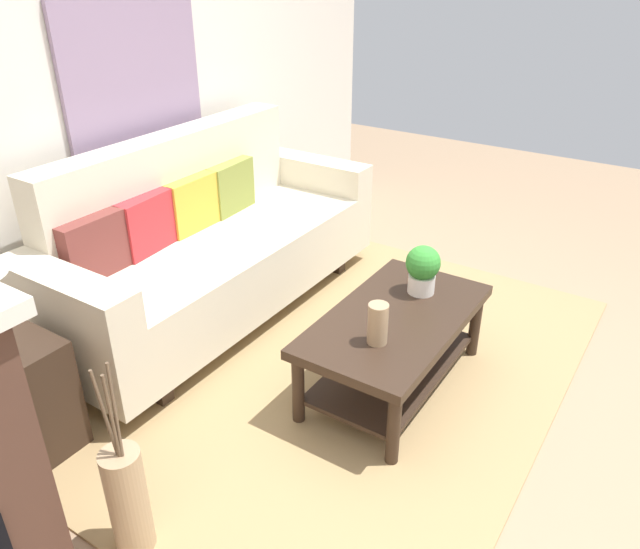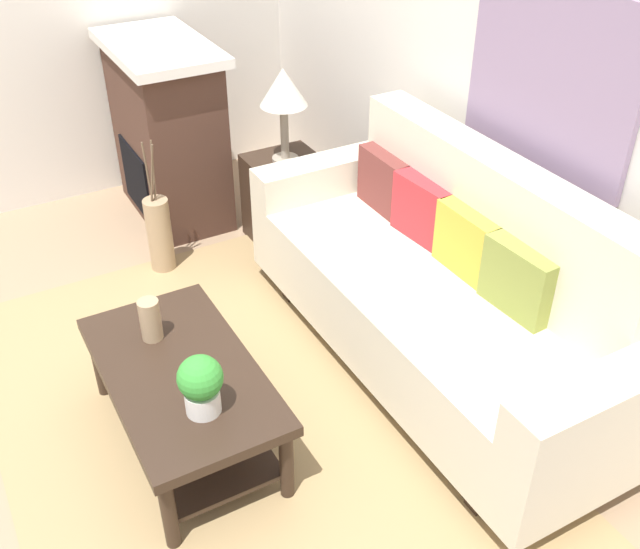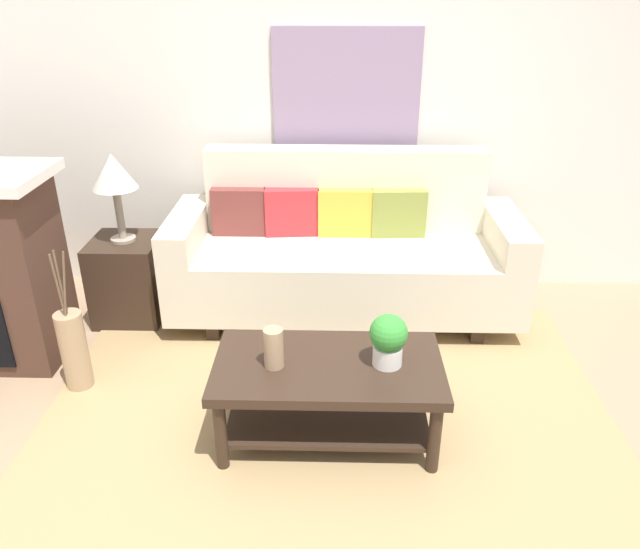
{
  "view_description": "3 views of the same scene",
  "coord_description": "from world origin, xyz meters",
  "px_view_note": "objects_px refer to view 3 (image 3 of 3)",
  "views": [
    {
      "loc": [
        -2.35,
        -0.85,
        2.02
      ],
      "look_at": [
        0.04,
        0.7,
        0.51
      ],
      "focal_mm": 34.46,
      "sensor_mm": 36.0,
      "label": 1
    },
    {
      "loc": [
        2.35,
        -0.39,
        2.51
      ],
      "look_at": [
        -0.17,
        1.01,
        0.55
      ],
      "focal_mm": 41.5,
      "sensor_mm": 36.0,
      "label": 2
    },
    {
      "loc": [
        0.03,
        -2.23,
        2.08
      ],
      "look_at": [
        -0.05,
        0.71,
        0.67
      ],
      "focal_mm": 34.45,
      "sensor_mm": 36.0,
      "label": 3
    }
  ],
  "objects_px": {
    "couch": "(345,254)",
    "coffee_table": "(328,383)",
    "throw_pillow_maroon": "(239,211)",
    "framed_painting": "(346,91)",
    "floor_vase": "(74,351)",
    "side_table": "(129,279)",
    "tabletop_vase": "(274,348)",
    "throw_pillow_olive": "(398,213)",
    "throw_pillow_crimson": "(292,212)",
    "potted_plant_tabletop": "(388,339)",
    "table_lamp": "(114,175)",
    "throw_pillow_mustard": "(345,212)"
  },
  "relations": [
    {
      "from": "coffee_table",
      "to": "framed_painting",
      "type": "bearing_deg",
      "value": 87.01
    },
    {
      "from": "throw_pillow_olive",
      "to": "framed_painting",
      "type": "distance_m",
      "value": 0.88
    },
    {
      "from": "throw_pillow_maroon",
      "to": "throw_pillow_crimson",
      "type": "relative_size",
      "value": 1.0
    },
    {
      "from": "throw_pillow_maroon",
      "to": "framed_painting",
      "type": "bearing_deg",
      "value": 25.58
    },
    {
      "from": "side_table",
      "to": "framed_painting",
      "type": "relative_size",
      "value": 0.57
    },
    {
      "from": "throw_pillow_crimson",
      "to": "potted_plant_tabletop",
      "type": "bearing_deg",
      "value": -69.1
    },
    {
      "from": "throw_pillow_crimson",
      "to": "throw_pillow_mustard",
      "type": "xyz_separation_m",
      "value": [
        0.36,
        0.0,
        0.0
      ]
    },
    {
      "from": "throw_pillow_mustard",
      "to": "throw_pillow_olive",
      "type": "relative_size",
      "value": 1.0
    },
    {
      "from": "throw_pillow_maroon",
      "to": "throw_pillow_olive",
      "type": "bearing_deg",
      "value": 0.0
    },
    {
      "from": "throw_pillow_mustard",
      "to": "tabletop_vase",
      "type": "height_order",
      "value": "throw_pillow_mustard"
    },
    {
      "from": "throw_pillow_crimson",
      "to": "floor_vase",
      "type": "height_order",
      "value": "throw_pillow_crimson"
    },
    {
      "from": "throw_pillow_maroon",
      "to": "framed_painting",
      "type": "relative_size",
      "value": 0.37
    },
    {
      "from": "coffee_table",
      "to": "tabletop_vase",
      "type": "distance_m",
      "value": 0.34
    },
    {
      "from": "floor_vase",
      "to": "framed_painting",
      "type": "height_order",
      "value": "framed_painting"
    },
    {
      "from": "framed_painting",
      "to": "throw_pillow_olive",
      "type": "bearing_deg",
      "value": -43.75
    },
    {
      "from": "coffee_table",
      "to": "framed_painting",
      "type": "xyz_separation_m",
      "value": [
        0.09,
        1.76,
        1.1
      ]
    },
    {
      "from": "floor_vase",
      "to": "table_lamp",
      "type": "bearing_deg",
      "value": 85.77
    },
    {
      "from": "couch",
      "to": "throw_pillow_crimson",
      "type": "bearing_deg",
      "value": 160.61
    },
    {
      "from": "throw_pillow_maroon",
      "to": "throw_pillow_crimson",
      "type": "distance_m",
      "value": 0.36
    },
    {
      "from": "couch",
      "to": "coffee_table",
      "type": "distance_m",
      "value": 1.31
    },
    {
      "from": "throw_pillow_maroon",
      "to": "tabletop_vase",
      "type": "xyz_separation_m",
      "value": [
        0.36,
        -1.45,
        -0.15
      ]
    },
    {
      "from": "side_table",
      "to": "framed_painting",
      "type": "xyz_separation_m",
      "value": [
        1.44,
        0.58,
        1.13
      ]
    },
    {
      "from": "throw_pillow_maroon",
      "to": "floor_vase",
      "type": "xyz_separation_m",
      "value": [
        -0.79,
        -1.05,
        -0.44
      ]
    },
    {
      "from": "side_table",
      "to": "throw_pillow_maroon",
      "type": "bearing_deg",
      "value": 18.22
    },
    {
      "from": "throw_pillow_crimson",
      "to": "potted_plant_tabletop",
      "type": "relative_size",
      "value": 1.37
    },
    {
      "from": "floor_vase",
      "to": "framed_painting",
      "type": "relative_size",
      "value": 0.48
    },
    {
      "from": "throw_pillow_maroon",
      "to": "table_lamp",
      "type": "height_order",
      "value": "table_lamp"
    },
    {
      "from": "floor_vase",
      "to": "throw_pillow_crimson",
      "type": "bearing_deg",
      "value": 42.72
    },
    {
      "from": "throw_pillow_mustard",
      "to": "side_table",
      "type": "xyz_separation_m",
      "value": [
        -1.44,
        -0.24,
        -0.4
      ]
    },
    {
      "from": "throw_pillow_maroon",
      "to": "floor_vase",
      "type": "height_order",
      "value": "throw_pillow_maroon"
    },
    {
      "from": "tabletop_vase",
      "to": "throw_pillow_olive",
      "type": "bearing_deg",
      "value": 64.16
    },
    {
      "from": "throw_pillow_crimson",
      "to": "throw_pillow_olive",
      "type": "distance_m",
      "value": 0.71
    },
    {
      "from": "throw_pillow_crimson",
      "to": "framed_painting",
      "type": "xyz_separation_m",
      "value": [
        0.36,
        0.34,
        0.73
      ]
    },
    {
      "from": "couch",
      "to": "throw_pillow_crimson",
      "type": "relative_size",
      "value": 6.32
    },
    {
      "from": "throw_pillow_olive",
      "to": "floor_vase",
      "type": "height_order",
      "value": "throw_pillow_olive"
    },
    {
      "from": "tabletop_vase",
      "to": "side_table",
      "type": "distance_m",
      "value": 1.65
    },
    {
      "from": "throw_pillow_crimson",
      "to": "tabletop_vase",
      "type": "relative_size",
      "value": 1.81
    },
    {
      "from": "throw_pillow_maroon",
      "to": "side_table",
      "type": "xyz_separation_m",
      "value": [
        -0.72,
        -0.24,
        -0.4
      ]
    },
    {
      "from": "couch",
      "to": "throw_pillow_crimson",
      "type": "xyz_separation_m",
      "value": [
        -0.36,
        0.13,
        0.25
      ]
    },
    {
      "from": "throw_pillow_crimson",
      "to": "throw_pillow_maroon",
      "type": "bearing_deg",
      "value": 180.0
    },
    {
      "from": "couch",
      "to": "coffee_table",
      "type": "bearing_deg",
      "value": -94.06
    },
    {
      "from": "couch",
      "to": "throw_pillow_maroon",
      "type": "xyz_separation_m",
      "value": [
        -0.71,
        0.13,
        0.25
      ]
    },
    {
      "from": "potted_plant_tabletop",
      "to": "floor_vase",
      "type": "distance_m",
      "value": 1.76
    },
    {
      "from": "throw_pillow_olive",
      "to": "tabletop_vase",
      "type": "distance_m",
      "value": 1.62
    },
    {
      "from": "coffee_table",
      "to": "potted_plant_tabletop",
      "type": "bearing_deg",
      "value": -0.44
    },
    {
      "from": "throw_pillow_olive",
      "to": "potted_plant_tabletop",
      "type": "relative_size",
      "value": 1.37
    },
    {
      "from": "potted_plant_tabletop",
      "to": "side_table",
      "type": "relative_size",
      "value": 0.47
    },
    {
      "from": "throw_pillow_maroon",
      "to": "tabletop_vase",
      "type": "distance_m",
      "value": 1.51
    },
    {
      "from": "tabletop_vase",
      "to": "table_lamp",
      "type": "height_order",
      "value": "table_lamp"
    },
    {
      "from": "coffee_table",
      "to": "floor_vase",
      "type": "distance_m",
      "value": 1.46
    }
  ]
}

